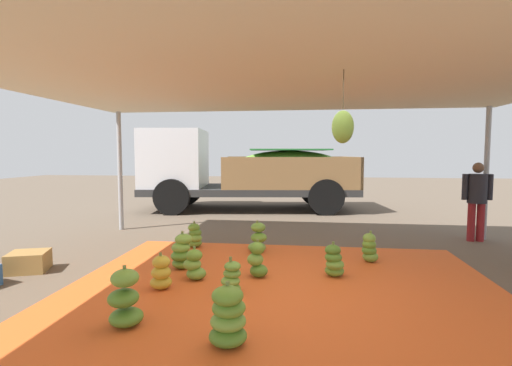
% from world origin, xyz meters
% --- Properties ---
extents(ground_plane, '(40.00, 40.00, 0.00)m').
position_xyz_m(ground_plane, '(0.00, 3.00, 0.00)').
color(ground_plane, brown).
extents(tarp_orange, '(5.49, 4.52, 0.01)m').
position_xyz_m(tarp_orange, '(0.00, 0.00, 0.01)').
color(tarp_orange, '#E05B23').
rests_on(tarp_orange, ground).
extents(tent_canopy, '(8.00, 7.00, 2.67)m').
position_xyz_m(tent_canopy, '(0.00, -0.09, 2.59)').
color(tent_canopy, '#9EA0A5').
rests_on(tent_canopy, ground).
extents(banana_bunch_0, '(0.37, 0.38, 0.48)m').
position_xyz_m(banana_bunch_0, '(0.67, 0.56, 0.22)').
color(banana_bunch_0, '#60932D').
rests_on(banana_bunch_0, tarp_orange).
extents(banana_bunch_1, '(0.43, 0.43, 0.60)m').
position_xyz_m(banana_bunch_1, '(-1.47, -1.23, 0.27)').
color(banana_bunch_1, '#518428').
rests_on(banana_bunch_1, tarp_orange).
extents(banana_bunch_2, '(0.31, 0.30, 0.49)m').
position_xyz_m(banana_bunch_2, '(1.28, 1.35, 0.22)').
color(banana_bunch_2, '#6B9E38').
rests_on(banana_bunch_2, tarp_orange).
extents(banana_bunch_3, '(0.33, 0.29, 0.45)m').
position_xyz_m(banana_bunch_3, '(-1.20, 0.20, 0.20)').
color(banana_bunch_3, '#6B9E38').
rests_on(banana_bunch_3, tarp_orange).
extents(banana_bunch_4, '(0.35, 0.36, 0.46)m').
position_xyz_m(banana_bunch_4, '(-1.50, -0.21, 0.21)').
color(banana_bunch_4, gold).
rests_on(banana_bunch_4, tarp_orange).
extents(banana_bunch_5, '(0.34, 0.35, 0.47)m').
position_xyz_m(banana_bunch_5, '(-1.70, 1.91, 0.21)').
color(banana_bunch_5, '#60932D').
rests_on(banana_bunch_5, tarp_orange).
extents(banana_bunch_6, '(0.43, 0.42, 0.55)m').
position_xyz_m(banana_bunch_6, '(-0.52, 1.71, 0.24)').
color(banana_bunch_6, '#6B9E38').
rests_on(banana_bunch_6, tarp_orange).
extents(banana_bunch_7, '(0.42, 0.43, 0.56)m').
position_xyz_m(banana_bunch_7, '(-1.51, 0.63, 0.25)').
color(banana_bunch_7, '#60932D').
rests_on(banana_bunch_7, tarp_orange).
extents(banana_bunch_8, '(0.37, 0.34, 0.52)m').
position_xyz_m(banana_bunch_8, '(-0.37, 0.41, 0.23)').
color(banana_bunch_8, '#518428').
rests_on(banana_bunch_8, tarp_orange).
extents(banana_bunch_9, '(0.44, 0.44, 0.58)m').
position_xyz_m(banana_bunch_9, '(-0.40, -1.47, 0.26)').
color(banana_bunch_9, '#518428').
rests_on(banana_bunch_9, tarp_orange).
extents(banana_bunch_10, '(0.30, 0.32, 0.45)m').
position_xyz_m(banana_bunch_10, '(-0.61, -0.23, 0.19)').
color(banana_bunch_10, '#60932D').
rests_on(banana_bunch_10, tarp_orange).
extents(cargo_truck_main, '(6.50, 3.03, 2.40)m').
position_xyz_m(cargo_truck_main, '(-1.62, 6.68, 1.21)').
color(cargo_truck_main, '#2D2D2D').
rests_on(cargo_truck_main, ground).
extents(worker_0, '(0.56, 0.34, 1.53)m').
position_xyz_m(worker_0, '(3.56, 3.10, 0.89)').
color(worker_0, maroon).
rests_on(worker_0, ground).
extents(crate_0, '(0.63, 0.59, 0.28)m').
position_xyz_m(crate_0, '(-3.69, 0.26, 0.14)').
color(crate_0, olive).
rests_on(crate_0, ground).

